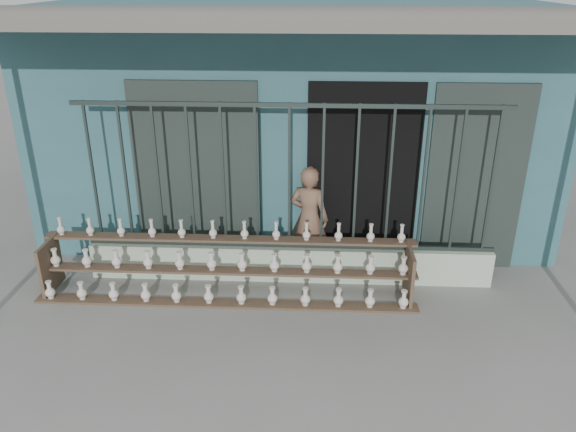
{
  "coord_description": "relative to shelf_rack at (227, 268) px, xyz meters",
  "views": [
    {
      "loc": [
        0.3,
        -4.91,
        3.59
      ],
      "look_at": [
        0.0,
        1.0,
        1.0
      ],
      "focal_mm": 35.0,
      "sensor_mm": 36.0,
      "label": 1
    }
  ],
  "objects": [
    {
      "name": "security_fence",
      "position": [
        0.72,
        0.41,
        0.99
      ],
      "size": [
        5.0,
        0.04,
        1.8
      ],
      "color": "#283330",
      "rests_on": "parapet_wall"
    },
    {
      "name": "shelf_rack",
      "position": [
        0.0,
        0.0,
        0.0
      ],
      "size": [
        4.5,
        0.68,
        0.85
      ],
      "color": "brown",
      "rests_on": "ground"
    },
    {
      "name": "parapet_wall",
      "position": [
        0.72,
        0.41,
        -0.14
      ],
      "size": [
        5.0,
        0.2,
        0.45
      ],
      "primitive_type": "cube",
      "color": "#B2C5A9",
      "rests_on": "ground"
    },
    {
      "name": "workshop_building",
      "position": [
        0.73,
        3.34,
        1.26
      ],
      "size": [
        7.4,
        6.6,
        3.21
      ],
      "color": "#2C575E",
      "rests_on": "ground"
    },
    {
      "name": "ground",
      "position": [
        0.72,
        -0.89,
        -0.36
      ],
      "size": [
        60.0,
        60.0,
        0.0
      ],
      "primitive_type": "plane",
      "color": "slate"
    },
    {
      "name": "elderly_woman",
      "position": [
        0.96,
        0.74,
        0.34
      ],
      "size": [
        0.59,
        0.48,
        1.4
      ],
      "primitive_type": "imported",
      "rotation": [
        0.0,
        0.0,
        2.81
      ],
      "color": "brown",
      "rests_on": "ground"
    }
  ]
}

